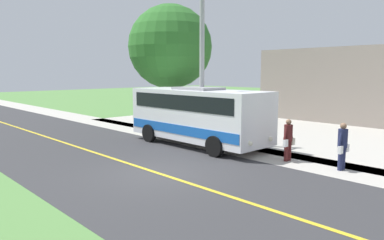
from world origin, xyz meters
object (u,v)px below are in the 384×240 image
(pedestrian_with_bags, at_px, (343,145))
(street_light_pole, at_px, (200,54))
(shuttle_bus_front, at_px, (198,113))
(tree_curbside, at_px, (170,47))
(pedestrian_waiting, at_px, (288,139))

(pedestrian_with_bags, distance_m, street_light_pole, 7.89)
(shuttle_bus_front, distance_m, tree_curbside, 7.09)
(pedestrian_with_bags, bearing_deg, shuttle_bus_front, -85.22)
(shuttle_bus_front, height_order, tree_curbside, tree_curbside)
(pedestrian_waiting, height_order, street_light_pole, street_light_pole)
(pedestrian_with_bags, relative_size, tree_curbside, 0.22)
(tree_curbside, bearing_deg, street_light_pole, 64.35)
(pedestrian_waiting, bearing_deg, pedestrian_with_bags, 96.19)
(shuttle_bus_front, xyz_separation_m, pedestrian_waiting, (-0.35, 4.80, -0.65))
(shuttle_bus_front, height_order, pedestrian_waiting, shuttle_bus_front)
(shuttle_bus_front, height_order, street_light_pole, street_light_pole)
(pedestrian_waiting, relative_size, street_light_pole, 0.21)
(tree_curbside, bearing_deg, pedestrian_with_bags, 79.66)
(shuttle_bus_front, distance_m, pedestrian_waiting, 4.86)
(pedestrian_with_bags, distance_m, pedestrian_waiting, 2.11)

